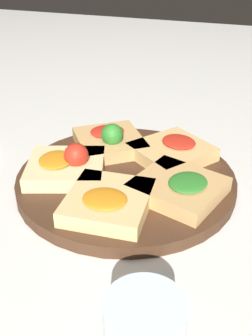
# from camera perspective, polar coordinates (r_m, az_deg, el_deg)

# --- Properties ---
(ground_plane) EXTENTS (3.00, 3.00, 0.00)m
(ground_plane) POSITION_cam_1_polar(r_m,az_deg,el_deg) (0.66, 0.00, -2.36)
(ground_plane) COLOR silver
(serving_board) EXTENTS (0.36, 0.36, 0.02)m
(serving_board) POSITION_cam_1_polar(r_m,az_deg,el_deg) (0.66, 0.00, -1.63)
(serving_board) COLOR #422819
(serving_board) RESTS_ON ground_plane
(focaccia_slice_0) EXTENTS (0.17, 0.17, 0.06)m
(focaccia_slice_0) POSITION_cam_1_polar(r_m,az_deg,el_deg) (0.73, -2.36, 4.02)
(focaccia_slice_0) COLOR tan
(focaccia_slice_0) RESTS_ON serving_board
(focaccia_slice_1) EXTENTS (0.16, 0.15, 0.06)m
(focaccia_slice_1) POSITION_cam_1_polar(r_m,az_deg,el_deg) (0.65, -8.58, 0.37)
(focaccia_slice_1) COLOR #E5C689
(focaccia_slice_1) RESTS_ON serving_board
(focaccia_slice_2) EXTENTS (0.13, 0.13, 0.03)m
(focaccia_slice_2) POSITION_cam_1_polar(r_m,az_deg,el_deg) (0.57, -2.63, -4.87)
(focaccia_slice_2) COLOR #DBB775
(focaccia_slice_2) RESTS_ON serving_board
(focaccia_slice_3) EXTENTS (0.15, 0.14, 0.03)m
(focaccia_slice_3) POSITION_cam_1_polar(r_m,az_deg,el_deg) (0.60, 7.70, -2.79)
(focaccia_slice_3) COLOR tan
(focaccia_slice_3) RESTS_ON serving_board
(focaccia_slice_4) EXTENTS (0.16, 0.17, 0.03)m
(focaccia_slice_4) POSITION_cam_1_polar(r_m,az_deg,el_deg) (0.70, 6.74, 2.47)
(focaccia_slice_4) COLOR tan
(focaccia_slice_4) RESTS_ON serving_board
(water_glass) EXTENTS (0.08, 0.08, 0.08)m
(water_glass) POSITION_cam_1_polar(r_m,az_deg,el_deg) (0.40, 2.67, -22.86)
(water_glass) COLOR silver
(water_glass) RESTS_ON ground_plane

